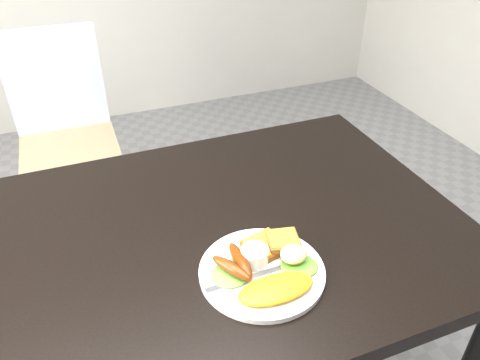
% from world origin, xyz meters
% --- Properties ---
extents(dining_table, '(1.20, 0.80, 0.04)m').
position_xyz_m(dining_table, '(0.00, 0.00, 0.73)').
color(dining_table, black).
rests_on(dining_table, ground).
extents(dining_chair, '(0.39, 0.39, 0.05)m').
position_xyz_m(dining_chair, '(-0.26, 1.03, 0.45)').
color(dining_chair, '#A3815E').
rests_on(dining_chair, ground).
extents(person, '(0.55, 0.43, 1.37)m').
position_xyz_m(person, '(-0.05, 0.82, 0.68)').
color(person, navy).
rests_on(person, ground).
extents(plate, '(0.25, 0.25, 0.01)m').
position_xyz_m(plate, '(0.07, -0.17, 0.76)').
color(plate, white).
rests_on(plate, dining_table).
extents(lettuce_left, '(0.11, 0.10, 0.01)m').
position_xyz_m(lettuce_left, '(0.01, -0.16, 0.77)').
color(lettuce_left, '#439D20').
rests_on(lettuce_left, plate).
extents(lettuce_right, '(0.09, 0.09, 0.01)m').
position_xyz_m(lettuce_right, '(0.15, -0.19, 0.77)').
color(lettuce_right, '#599B28').
rests_on(lettuce_right, plate).
extents(omelette, '(0.15, 0.07, 0.02)m').
position_xyz_m(omelette, '(0.07, -0.23, 0.77)').
color(omelette, gold).
rests_on(omelette, plate).
extents(sausage_a, '(0.07, 0.10, 0.02)m').
position_xyz_m(sausage_a, '(0.01, -0.16, 0.78)').
color(sausage_a, '#6A2C03').
rests_on(sausage_a, lettuce_left).
extents(sausage_b, '(0.03, 0.11, 0.03)m').
position_xyz_m(sausage_b, '(0.04, -0.15, 0.78)').
color(sausage_b, brown).
rests_on(sausage_b, lettuce_left).
extents(ramekin, '(0.07, 0.07, 0.03)m').
position_xyz_m(ramekin, '(0.07, -0.14, 0.78)').
color(ramekin, white).
rests_on(ramekin, plate).
extents(toast_a, '(0.09, 0.09, 0.01)m').
position_xyz_m(toast_a, '(0.10, -0.11, 0.77)').
color(toast_a, brown).
rests_on(toast_a, plate).
extents(toast_b, '(0.08, 0.08, 0.01)m').
position_xyz_m(toast_b, '(0.14, -0.12, 0.78)').
color(toast_b, brown).
rests_on(toast_b, toast_a).
extents(potato_salad, '(0.06, 0.05, 0.03)m').
position_xyz_m(potato_salad, '(0.14, -0.17, 0.79)').
color(potato_salad, beige).
rests_on(potato_salad, lettuce_right).
extents(fork, '(0.17, 0.02, 0.00)m').
position_xyz_m(fork, '(0.03, -0.18, 0.76)').
color(fork, '#ADAFB7').
rests_on(fork, plate).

